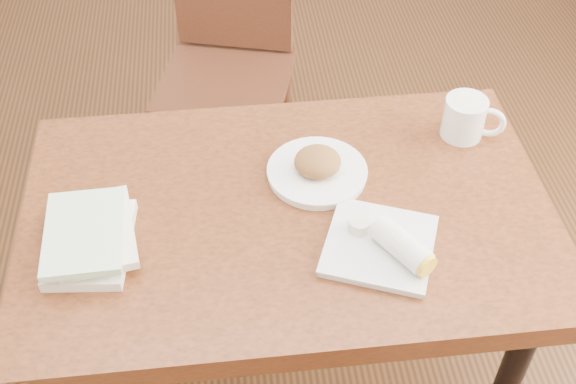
{
  "coord_description": "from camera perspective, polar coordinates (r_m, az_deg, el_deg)",
  "views": [
    {
      "loc": [
        -0.13,
        -1.12,
        1.92
      ],
      "look_at": [
        0.0,
        0.0,
        0.8
      ],
      "focal_mm": 45.0,
      "sensor_mm": 36.0,
      "label": 1
    }
  ],
  "objects": [
    {
      "name": "ground",
      "position": [
        2.23,
        0.0,
        -14.86
      ],
      "size": [
        4.0,
        5.0,
        0.01
      ],
      "primitive_type": "cube",
      "color": "#472814",
      "rests_on": "ground"
    },
    {
      "name": "table",
      "position": [
        1.69,
        0.0,
        -3.32
      ],
      "size": [
        1.19,
        0.76,
        0.75
      ],
      "color": "brown",
      "rests_on": "ground"
    },
    {
      "name": "chair_far",
      "position": [
        2.48,
        -4.72,
        11.11
      ],
      "size": [
        0.52,
        0.52,
        0.95
      ],
      "color": "#482014",
      "rests_on": "ground"
    },
    {
      "name": "plate_scone",
      "position": [
        1.68,
        2.33,
        1.87
      ],
      "size": [
        0.24,
        0.24,
        0.08
      ],
      "color": "white",
      "rests_on": "table"
    },
    {
      "name": "coffee_mug",
      "position": [
        1.83,
        13.91,
        5.76
      ],
      "size": [
        0.15,
        0.1,
        0.1
      ],
      "color": "white",
      "rests_on": "table"
    },
    {
      "name": "plate_burrito",
      "position": [
        1.53,
        7.78,
        -4.17
      ],
      "size": [
        0.29,
        0.29,
        0.07
      ],
      "color": "white",
      "rests_on": "table"
    },
    {
      "name": "book_stack",
      "position": [
        1.58,
        -15.34,
        -3.45
      ],
      "size": [
        0.2,
        0.26,
        0.06
      ],
      "color": "white",
      "rests_on": "table"
    }
  ]
}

